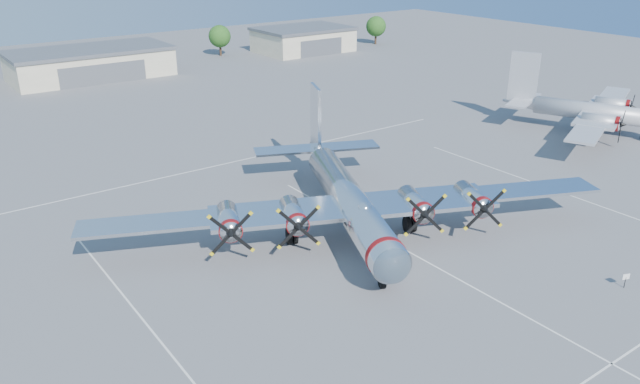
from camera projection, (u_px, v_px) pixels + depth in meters
ground at (380, 236)px, 55.46m from camera, size 260.00×260.00×0.00m
parking_lines at (394, 243)px, 54.15m from camera, size 60.00×50.08×0.01m
hangar_center at (91, 63)px, 115.75m from camera, size 28.60×14.60×5.40m
hangar_east at (303, 39)px, 141.74m from camera, size 20.60×14.60×5.40m
tree_east at (220, 36)px, 135.93m from camera, size 4.80×4.80×6.64m
tree_far_east at (376, 26)px, 150.53m from camera, size 4.80×4.80×6.64m
main_bomber_b29 at (346, 228)px, 57.09m from camera, size 54.53×47.04×10.13m
twin_engine_east at (585, 132)px, 84.43m from camera, size 37.80×33.06×9.98m
info_placard at (626, 278)px, 47.07m from camera, size 0.60×0.25×1.18m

